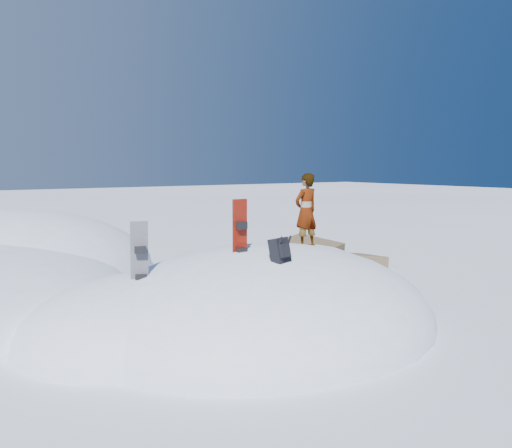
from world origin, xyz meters
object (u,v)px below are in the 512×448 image
backpack (280,250)px  person (306,211)px  snowboard_dark (140,267)px  snowboard_red (240,241)px

backpack → person: bearing=28.2°
snowboard_dark → backpack: bearing=-10.2°
snowboard_dark → person: size_ratio=0.98×
snowboard_red → person: size_ratio=0.97×
snowboard_dark → snowboard_red: bearing=8.2°
snowboard_red → backpack: bearing=-73.8°
snowboard_dark → person: bearing=27.5°
snowboard_dark → person: (3.81, 0.16, 0.76)m
backpack → person: 2.45m
snowboard_red → person: bearing=17.8°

